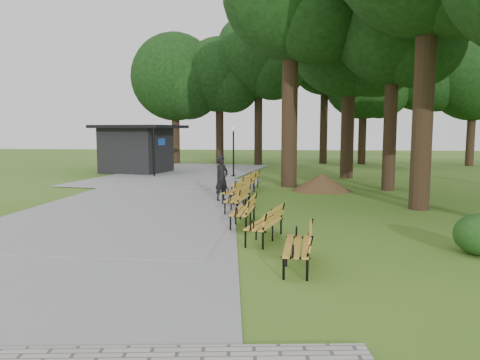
# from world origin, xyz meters

# --- Properties ---
(ground) EXTENTS (100.00, 100.00, 0.00)m
(ground) POSITION_xyz_m (0.00, 0.00, 0.00)
(ground) COLOR #3D661D
(ground) RESTS_ON ground
(path) EXTENTS (12.00, 38.00, 0.06)m
(path) POSITION_xyz_m (-4.00, 3.00, 0.03)
(path) COLOR gray
(path) RESTS_ON ground
(person) EXTENTS (0.74, 0.80, 1.82)m
(person) POSITION_xyz_m (-1.01, 3.16, 0.91)
(person) COLOR black
(person) RESTS_ON ground
(kiosk) EXTENTS (5.99, 5.52, 3.15)m
(kiosk) POSITION_xyz_m (-8.17, 14.63, 1.58)
(kiosk) COLOR black
(kiosk) RESTS_ON ground
(lamp_post) EXTENTS (0.32, 0.32, 3.07)m
(lamp_post) POSITION_xyz_m (-1.44, 12.32, 2.22)
(lamp_post) COLOR black
(lamp_post) RESTS_ON ground
(dirt_mound) EXTENTS (2.32, 2.32, 0.84)m
(dirt_mound) POSITION_xyz_m (3.26, 6.51, 0.42)
(dirt_mound) COLOR #47301C
(dirt_mound) RESTS_ON ground
(bench_0) EXTENTS (0.79, 1.95, 0.88)m
(bench_0) POSITION_xyz_m (1.60, -5.22, 0.44)
(bench_0) COLOR gold
(bench_0) RESTS_ON ground
(bench_1) EXTENTS (1.13, 2.00, 0.88)m
(bench_1) POSITION_xyz_m (0.87, -3.05, 0.44)
(bench_1) COLOR gold
(bench_1) RESTS_ON ground
(bench_2) EXTENTS (0.80, 1.95, 0.88)m
(bench_2) POSITION_xyz_m (0.18, -1.26, 0.44)
(bench_2) COLOR gold
(bench_2) RESTS_ON ground
(bench_3) EXTENTS (0.92, 1.98, 0.88)m
(bench_3) POSITION_xyz_m (-0.20, 1.01, 0.44)
(bench_3) COLOR gold
(bench_3) RESTS_ON ground
(bench_4) EXTENTS (1.20, 2.00, 0.88)m
(bench_4) POSITION_xyz_m (-0.39, 2.96, 0.44)
(bench_4) COLOR gold
(bench_4) RESTS_ON ground
(bench_5) EXTENTS (1.14, 2.00, 0.88)m
(bench_5) POSITION_xyz_m (-0.29, 5.17, 0.44)
(bench_5) COLOR gold
(bench_5) RESTS_ON ground
(bench_6) EXTENTS (1.04, 1.99, 0.88)m
(bench_6) POSITION_xyz_m (-0.15, 6.83, 0.44)
(bench_6) COLOR gold
(bench_6) RESTS_ON ground
(lawn_tree_1) EXTENTS (5.40, 5.40, 10.28)m
(lawn_tree_1) POSITION_xyz_m (6.41, 7.03, 7.51)
(lawn_tree_1) COLOR black
(lawn_tree_1) RESTS_ON ground
(lawn_tree_4) EXTENTS (7.30, 7.30, 12.00)m
(lawn_tree_4) POSITION_xyz_m (5.29, 12.39, 8.30)
(lawn_tree_4) COLOR black
(lawn_tree_4) RESTS_ON ground
(tree_backdrop) EXTENTS (35.28, 9.59, 16.06)m
(tree_backdrop) POSITION_xyz_m (6.77, 22.79, 8.03)
(tree_backdrop) COLOR black
(tree_backdrop) RESTS_ON ground
(shrub_2) EXTENTS (1.11, 1.11, 0.94)m
(shrub_2) POSITION_xyz_m (5.74, -3.97, 0.00)
(shrub_2) COLOR #193D14
(shrub_2) RESTS_ON ground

